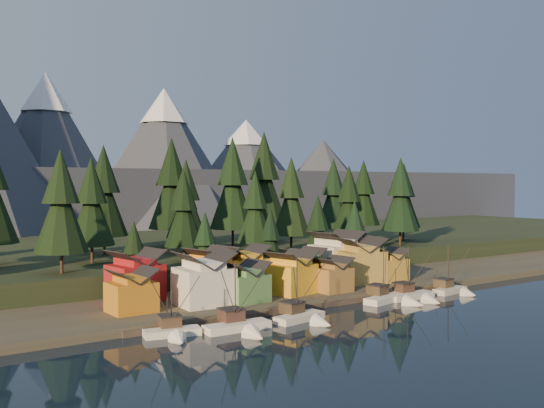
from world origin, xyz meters
TOP-DOWN VIEW (x-y plane):
  - ground at (0.00, 0.00)m, footprint 500.00×500.00m
  - shore_strip at (0.00, 40.00)m, footprint 400.00×50.00m
  - hillside at (0.00, 90.00)m, footprint 420.00×100.00m
  - dock at (0.00, 16.50)m, footprint 80.00×4.00m
  - mountain_ridge at (-4.20, 213.59)m, footprint 560.00×190.00m
  - boat_0 at (-33.24, 10.74)m, footprint 9.50×10.06m
  - boat_1 at (-22.89, 7.57)m, footprint 11.65×12.61m
  - boat_2 at (-10.13, 7.51)m, footprint 10.62×11.25m
  - boat_4 at (14.78, 10.93)m, footprint 12.40×13.09m
  - boat_5 at (20.75, 10.32)m, footprint 11.37×12.36m
  - boat_6 at (32.87, 10.23)m, footprint 9.20×9.84m
  - house_front_0 at (-34.29, 25.55)m, footprint 7.88×7.48m
  - house_front_1 at (-20.92, 23.83)m, footprint 9.96×9.60m
  - house_front_2 at (-13.20, 22.28)m, footprint 8.48×8.54m
  - house_front_3 at (-0.77, 24.05)m, footprint 10.01×9.70m
  - house_front_4 at (7.51, 21.41)m, footprint 7.13×7.67m
  - house_front_5 at (19.91, 26.08)m, footprint 11.31×10.62m
  - house_front_6 at (27.25, 24.42)m, footprint 7.49×7.08m
  - house_back_0 at (-30.00, 34.49)m, footprint 10.12×9.82m
  - house_back_1 at (-14.76, 32.53)m, footprint 10.14×10.22m
  - house_back_2 at (-6.48, 33.00)m, footprint 9.27×8.59m
  - house_back_3 at (7.96, 31.05)m, footprint 9.17×8.49m
  - house_back_4 at (19.61, 33.92)m, footprint 10.90×10.52m
  - house_back_5 at (27.67, 33.43)m, footprint 9.01×9.09m
  - tree_hill_2 at (-40.00, 48.00)m, footprint 10.70×10.70m
  - tree_hill_3 at (-30.00, 60.00)m, footprint 10.28×10.28m
  - tree_hill_4 at (-22.00, 75.00)m, footprint 11.91×11.91m
  - tree_hill_5 at (-12.00, 50.00)m, footprint 9.09×9.09m
  - tree_hill_6 at (-4.00, 65.00)m, footprint 10.38×10.38m
  - tree_hill_7 at (6.00, 48.00)m, footprint 9.10×9.10m
  - tree_hill_8 at (14.00, 72.00)m, footprint 13.30×13.30m
  - tree_hill_9 at (22.00, 55.00)m, footprint 10.75×10.75m
  - tree_hill_10 at (30.00, 80.00)m, footprint 14.55×14.55m
  - tree_hill_11 at (38.00, 50.00)m, footprint 9.86×9.86m
  - tree_hill_12 at (46.00, 66.00)m, footprint 11.00×11.00m
  - tree_hill_13 at (56.00, 48.00)m, footprint 10.96×10.96m
  - tree_hill_14 at (64.00, 72.00)m, footprint 10.98×10.98m
  - tree_hill_15 at (0.00, 82.00)m, footprint 13.23×13.23m
  - tree_hill_17 at (68.00, 58.00)m, footprint 10.45×10.45m
  - tree_shore_0 at (-28.00, 40.00)m, footprint 6.46×6.46m
  - tree_shore_1 at (-12.00, 40.00)m, footprint 7.09×7.09m
  - tree_shore_2 at (5.00, 40.00)m, footprint 7.24×7.24m
  - tree_shore_3 at (19.00, 40.00)m, footprint 8.47×8.47m
  - tree_shore_4 at (31.00, 40.00)m, footprint 7.81×7.81m

SIDE VIEW (x-z plane):
  - ground at x=0.00m, z-range 0.00..0.00m
  - dock at x=0.00m, z-range 0.00..1.00m
  - shore_strip at x=0.00m, z-range 0.00..1.50m
  - boat_5 at x=20.75m, z-range -3.83..8.17m
  - boat_4 at x=14.78m, z-range -3.98..8.40m
  - boat_0 at x=-33.24m, z-range -3.45..7.96m
  - boat_2 at x=-10.13m, z-range -3.71..8.28m
  - boat_1 at x=-22.89m, z-range -3.96..8.55m
  - boat_6 at x=32.87m, z-range -3.47..8.13m
  - hillside at x=0.00m, z-range 0.00..6.00m
  - house_front_4 at x=7.51m, z-range 1.68..8.80m
  - house_front_6 at x=27.25m, z-range 1.69..9.14m
  - house_front_0 at x=-34.29m, z-range 1.69..9.30m
  - house_front_2 at x=-13.20m, z-range 1.69..9.33m
  - house_back_3 at x=7.96m, z-range 1.71..9.78m
  - house_front_3 at x=-0.77m, z-range 1.72..10.37m
  - house_back_5 at x=27.67m, z-range 1.72..10.54m
  - house_back_2 at x=-6.48m, z-range 1.74..11.15m
  - house_back_1 at x=-14.76m, z-range 1.74..11.23m
  - house_back_0 at x=-30.00m, z-range 1.75..11.53m
  - house_front_1 at x=-20.92m, z-range 1.75..11.58m
  - house_front_5 at x=19.91m, z-range 1.76..11.96m
  - house_back_4 at x=19.61m, z-range 1.78..12.90m
  - tree_shore_0 at x=-28.00m, z-range 2.19..17.25m
  - tree_shore_1 at x=-12.00m, z-range 2.26..18.78m
  - tree_shore_2 at x=5.00m, z-range 2.28..19.15m
  - tree_shore_4 at x=31.00m, z-range 2.34..20.53m
  - tree_shore_3 at x=19.00m, z-range 2.41..22.13m
  - tree_hill_5 at x=-12.00m, z-range 6.98..28.16m
  - tree_hill_7 at x=6.00m, z-range 6.98..28.18m
  - tree_hill_11 at x=38.00m, z-range 7.07..30.03m
  - tree_hill_3 at x=-30.00m, z-range 7.12..31.05m
  - tree_hill_6 at x=-4.00m, z-range 7.13..31.32m
  - tree_hill_17 at x=68.00m, z-range 7.13..31.48m
  - tree_hill_2 at x=-40.00m, z-range 7.16..32.08m
  - tree_hill_9 at x=22.00m, z-range 7.17..32.22m
  - tree_hill_13 at x=56.00m, z-range 7.19..32.71m
  - tree_hill_14 at x=64.00m, z-range 7.19..32.78m
  - tree_hill_12 at x=46.00m, z-range 7.20..32.82m
  - tree_hill_4 at x=-22.00m, z-range 7.30..35.05m
  - tree_hill_15 at x=0.00m, z-range 7.44..38.27m
  - tree_hill_8 at x=14.00m, z-range 7.45..38.44m
  - tree_hill_10 at x=30.00m, z-range 7.59..41.49m
  - mountain_ridge at x=-4.20m, z-range -18.94..71.06m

